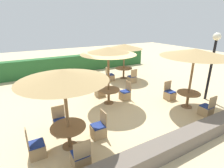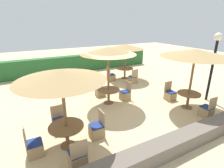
{
  "view_description": "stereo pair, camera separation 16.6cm",
  "coord_description": "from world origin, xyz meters",
  "px_view_note": "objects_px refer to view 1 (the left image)",
  "views": [
    {
      "loc": [
        -3.97,
        -6.42,
        3.79
      ],
      "look_at": [
        0.0,
        0.6,
        0.9
      ],
      "focal_mm": 28.0,
      "sensor_mm": 36.0,
      "label": 1
    },
    {
      "loc": [
        -3.82,
        -6.5,
        3.79
      ],
      "look_at": [
        0.0,
        0.6,
        0.9
      ],
      "focal_mm": 28.0,
      "sensor_mm": 36.0,
      "label": 2
    }
  ],
  "objects_px": {
    "round_table_center": "(109,92)",
    "patio_chair_front_left_south": "(81,158)",
    "patio_chair_center_east": "(125,94)",
    "patio_chair_front_right_north": "(170,94)",
    "round_table_front_left": "(69,131)",
    "patio_chair_front_left_north": "(61,124)",
    "patio_chair_front_left_west": "(36,149)",
    "patio_chair_front_left_east": "(99,130)",
    "round_table_front_right": "(188,96)",
    "patio_chair_front_right_south": "(206,110)",
    "patio_chair_center_north": "(100,91)",
    "patio_chair_back_right_west": "(110,77)",
    "lamp_post": "(214,54)",
    "parasol_front_left": "(63,75)",
    "parasol_back_right": "(124,47)",
    "parasol_front_right": "(195,53)",
    "parasol_center": "(108,51)",
    "patio_chair_back_right_south": "(132,79)",
    "round_table_back_right": "(124,70)"
  },
  "relations": [
    {
      "from": "parasol_back_right",
      "to": "round_table_center",
      "type": "distance_m",
      "value": 4.46
    },
    {
      "from": "patio_chair_center_east",
      "to": "patio_chair_center_north",
      "type": "relative_size",
      "value": 1.0
    },
    {
      "from": "parasol_back_right",
      "to": "round_table_front_left",
      "type": "xyz_separation_m",
      "value": [
        -5.44,
        -5.2,
        -1.63
      ]
    },
    {
      "from": "patio_chair_center_east",
      "to": "patio_chair_front_right_north",
      "type": "bearing_deg",
      "value": -119.66
    },
    {
      "from": "patio_chair_front_right_south",
      "to": "parasol_back_right",
      "type": "height_order",
      "value": "parasol_back_right"
    },
    {
      "from": "patio_chair_front_left_south",
      "to": "parasol_front_right",
      "type": "bearing_deg",
      "value": 9.9
    },
    {
      "from": "patio_chair_front_right_south",
      "to": "patio_chair_center_east",
      "type": "distance_m",
      "value": 3.73
    },
    {
      "from": "patio_chair_front_left_west",
      "to": "patio_chair_front_left_east",
      "type": "xyz_separation_m",
      "value": [
        2.01,
        -0.04,
        0.0
      ]
    },
    {
      "from": "lamp_post",
      "to": "patio_chair_front_left_west",
      "type": "xyz_separation_m",
      "value": [
        -8.18,
        -0.09,
        -2.09
      ]
    },
    {
      "from": "lamp_post",
      "to": "patio_chair_front_right_north",
      "type": "bearing_deg",
      "value": 151.56
    },
    {
      "from": "round_table_back_right",
      "to": "patio_chair_front_left_west",
      "type": "bearing_deg",
      "value": -141.27
    },
    {
      "from": "lamp_post",
      "to": "patio_chair_front_left_south",
      "type": "bearing_deg",
      "value": -171.18
    },
    {
      "from": "parasol_front_left",
      "to": "parasol_center",
      "type": "distance_m",
      "value": 3.4
    },
    {
      "from": "patio_chair_back_right_south",
      "to": "patio_chair_front_left_north",
      "type": "xyz_separation_m",
      "value": [
        -5.42,
        -3.12,
        0.0
      ]
    },
    {
      "from": "round_table_front_left",
      "to": "patio_chair_center_east",
      "type": "bearing_deg",
      "value": 31.41
    },
    {
      "from": "round_table_front_right",
      "to": "patio_chair_center_north",
      "type": "height_order",
      "value": "patio_chair_center_north"
    },
    {
      "from": "patio_chair_front_left_north",
      "to": "lamp_post",
      "type": "bearing_deg",
      "value": 173.31
    },
    {
      "from": "parasol_center",
      "to": "patio_chair_front_left_north",
      "type": "bearing_deg",
      "value": -155.82
    },
    {
      "from": "parasol_front_left",
      "to": "patio_chair_front_left_west",
      "type": "height_order",
      "value": "parasol_front_left"
    },
    {
      "from": "patio_chair_center_north",
      "to": "patio_chair_center_east",
      "type": "bearing_deg",
      "value": 132.19
    },
    {
      "from": "patio_chair_front_right_south",
      "to": "round_table_center",
      "type": "bearing_deg",
      "value": 134.4
    },
    {
      "from": "patio_chair_back_right_south",
      "to": "parasol_front_left",
      "type": "height_order",
      "value": "parasol_front_left"
    },
    {
      "from": "round_table_back_right",
      "to": "patio_chair_front_left_south",
      "type": "xyz_separation_m",
      "value": [
        -5.41,
        -6.16,
        -0.34
      ]
    },
    {
      "from": "patio_chair_center_east",
      "to": "patio_chair_front_right_south",
      "type": "bearing_deg",
      "value": -146.16
    },
    {
      "from": "patio_chair_back_right_south",
      "to": "patio_chair_front_left_west",
      "type": "height_order",
      "value": "same"
    },
    {
      "from": "patio_chair_front_right_south",
      "to": "patio_chair_back_right_west",
      "type": "xyz_separation_m",
      "value": [
        -1.3,
        6.13,
        0.0
      ]
    },
    {
      "from": "patio_chair_front_right_north",
      "to": "patio_chair_front_left_west",
      "type": "xyz_separation_m",
      "value": [
        -6.53,
        -0.99,
        0.0
      ]
    },
    {
      "from": "round_table_front_right",
      "to": "patio_chair_front_left_west",
      "type": "relative_size",
      "value": 1.1
    },
    {
      "from": "parasol_front_right",
      "to": "patio_chair_front_left_north",
      "type": "height_order",
      "value": "parasol_front_right"
    },
    {
      "from": "parasol_back_right",
      "to": "round_table_back_right",
      "type": "bearing_deg",
      "value": 0.0
    },
    {
      "from": "round_table_center",
      "to": "patio_chair_center_north",
      "type": "height_order",
      "value": "patio_chair_center_north"
    },
    {
      "from": "round_table_center",
      "to": "patio_chair_front_left_south",
      "type": "bearing_deg",
      "value": -129.29
    },
    {
      "from": "parasol_center",
      "to": "patio_chair_center_east",
      "type": "distance_m",
      "value": 2.49
    },
    {
      "from": "parasol_front_right",
      "to": "patio_chair_center_east",
      "type": "relative_size",
      "value": 3.15
    },
    {
      "from": "patio_chair_front_right_south",
      "to": "parasol_front_left",
      "type": "distance_m",
      "value": 6.1
    },
    {
      "from": "parasol_front_right",
      "to": "patio_chair_back_right_south",
      "type": "distance_m",
      "value": 4.7
    },
    {
      "from": "patio_chair_front_right_north",
      "to": "patio_chair_center_north",
      "type": "distance_m",
      "value": 3.65
    },
    {
      "from": "patio_chair_front_right_north",
      "to": "round_table_back_right",
      "type": "xyz_separation_m",
      "value": [
        -0.11,
        4.16,
        0.34
      ]
    },
    {
      "from": "patio_chair_center_north",
      "to": "round_table_front_left",
      "type": "bearing_deg",
      "value": 50.83
    },
    {
      "from": "patio_chair_front_right_south",
      "to": "patio_chair_front_left_west",
      "type": "relative_size",
      "value": 1.0
    },
    {
      "from": "round_table_front_left",
      "to": "round_table_center",
      "type": "height_order",
      "value": "round_table_front_left"
    },
    {
      "from": "patio_chair_front_right_south",
      "to": "patio_chair_back_right_west",
      "type": "height_order",
      "value": "same"
    },
    {
      "from": "round_table_front_left",
      "to": "patio_chair_front_left_west",
      "type": "height_order",
      "value": "patio_chair_front_left_west"
    },
    {
      "from": "round_table_back_right",
      "to": "patio_chair_back_right_south",
      "type": "bearing_deg",
      "value": -92.58
    },
    {
      "from": "round_table_front_right",
      "to": "patio_chair_front_left_east",
      "type": "distance_m",
      "value": 4.58
    },
    {
      "from": "round_table_front_left",
      "to": "patio_chair_front_left_north",
      "type": "distance_m",
      "value": 1.05
    },
    {
      "from": "lamp_post",
      "to": "patio_chair_back_right_south",
      "type": "xyz_separation_m",
      "value": [
        -1.81,
        3.97,
        -2.09
      ]
    },
    {
      "from": "patio_chair_front_right_north",
      "to": "round_table_center",
      "type": "relative_size",
      "value": 0.86
    },
    {
      "from": "lamp_post",
      "to": "parasol_front_left",
      "type": "xyz_separation_m",
      "value": [
        -7.2,
        -0.15,
        0.03
      ]
    },
    {
      "from": "round_table_front_right",
      "to": "round_table_back_right",
      "type": "bearing_deg",
      "value": 91.85
    }
  ]
}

